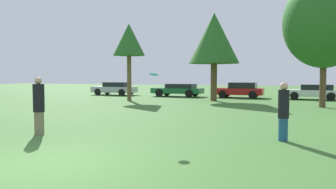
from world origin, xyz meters
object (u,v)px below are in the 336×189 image
object	(u,v)px
person_thrower	(39,106)
tree_2	(324,22)
frisbee	(154,75)
parked_car_green	(178,90)
parked_car_silver	(115,88)
parked_car_red	(240,90)
person_catcher	(283,111)
parked_car_white	(313,92)
tree_1	(214,39)
tree_0	(129,40)

from	to	relation	value
person_thrower	tree_2	xyz separation A→B (m)	(9.28, 13.04, 4.10)
frisbee	parked_car_green	size ratio (longest dim) A/B	0.06
person_thrower	parked_car_silver	distance (m)	21.58
parked_car_green	parked_car_red	distance (m)	5.52
person_thrower	parked_car_silver	xyz separation A→B (m)	(-8.65, 19.77, -0.24)
person_catcher	parked_car_silver	distance (m)	24.14
parked_car_white	tree_2	bearing A→B (deg)	91.77
person_catcher	parked_car_red	size ratio (longest dim) A/B	0.41
person_thrower	tree_1	xyz separation A→B (m)	(2.11, 15.79, 3.73)
parked_car_silver	person_thrower	bearing A→B (deg)	114.76
person_thrower	tree_0	xyz separation A→B (m)	(-3.88, 13.64, 3.61)
frisbee	tree_2	distance (m)	14.01
tree_2	parked_car_green	distance (m)	13.86
person_catcher	parked_car_green	size ratio (longest dim) A/B	0.36
person_catcher	parked_car_green	distance (m)	20.37
person_catcher	parked_car_silver	world-z (taller)	person_catcher
tree_0	tree_2	world-z (taller)	tree_2
tree_0	parked_car_green	size ratio (longest dim) A/B	1.26
tree_2	parked_car_white	world-z (taller)	tree_2
person_catcher	parked_car_red	distance (m)	18.83
person_thrower	parked_car_green	world-z (taller)	person_thrower
parked_car_red	tree_1	bearing A→B (deg)	73.47
person_thrower	person_catcher	distance (m)	7.46
parked_car_white	person_thrower	bearing A→B (deg)	66.34
tree_0	parked_car_green	world-z (taller)	tree_0
parked_car_red	parked_car_white	size ratio (longest dim) A/B	0.97
tree_0	tree_1	xyz separation A→B (m)	(5.99, 2.15, 0.12)
person_catcher	frisbee	world-z (taller)	frisbee
person_thrower	parked_car_silver	size ratio (longest dim) A/B	0.42
tree_2	parked_car_green	bearing A→B (deg)	149.42
tree_1	parked_car_white	distance (m)	9.14
frisbee	parked_car_silver	size ratio (longest dim) A/B	0.06
tree_1	parked_car_red	bearing A→B (deg)	72.34
parked_car_silver	parked_car_green	bearing A→B (deg)	-179.15
person_catcher	parked_car_white	world-z (taller)	person_catcher
parked_car_white	tree_0	bearing A→B (deg)	26.81
tree_1	parked_car_silver	distance (m)	12.14
person_thrower	parked_car_silver	world-z (taller)	person_thrower
tree_0	tree_1	world-z (taller)	tree_1
parked_car_green	tree_0	bearing A→B (deg)	74.35
person_thrower	parked_car_white	xyz separation A→B (m)	(9.21, 19.93, -0.28)
tree_0	person_catcher	bearing A→B (deg)	-47.10
frisbee	person_thrower	bearing A→B (deg)	-171.43
person_thrower	tree_0	distance (m)	14.63
person_catcher	parked_car_red	world-z (taller)	person_catcher
person_thrower	tree_1	world-z (taller)	tree_1
person_catcher	tree_2	distance (m)	12.32
person_catcher	tree_1	world-z (taller)	tree_1
tree_2	parked_car_white	size ratio (longest dim) A/B	1.84
parked_car_silver	parked_car_red	world-z (taller)	parked_car_red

